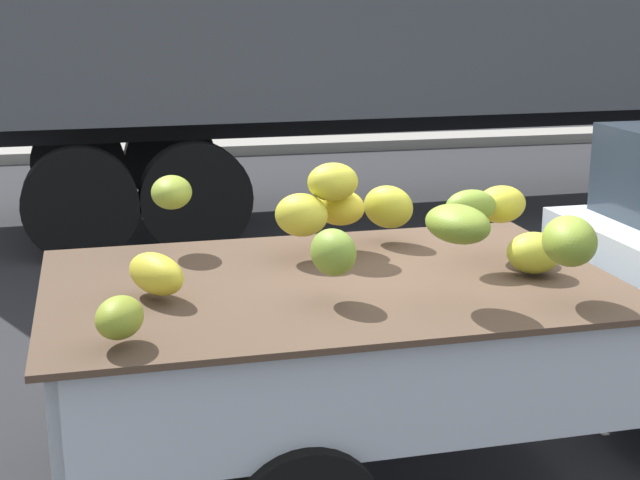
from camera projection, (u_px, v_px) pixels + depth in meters
ground at (478, 438)px, 5.19m from camera, size 220.00×220.00×0.00m
curb_strip at (230, 147)px, 14.75m from camera, size 80.00×0.80×0.16m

